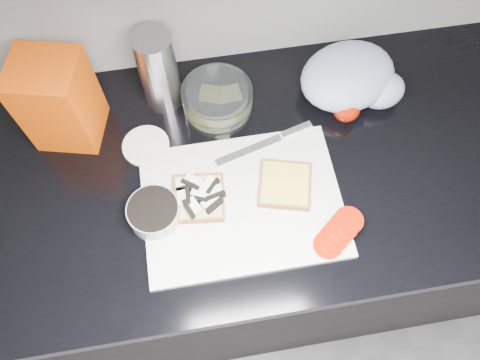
% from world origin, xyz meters
% --- Properties ---
extents(base_cabinet, '(3.50, 0.60, 0.86)m').
position_xyz_m(base_cabinet, '(0.00, 1.20, 0.43)').
color(base_cabinet, black).
rests_on(base_cabinet, ground).
extents(countertop, '(3.50, 0.64, 0.04)m').
position_xyz_m(countertop, '(0.00, 1.20, 0.88)').
color(countertop, black).
rests_on(countertop, base_cabinet).
extents(cutting_board, '(0.40, 0.30, 0.01)m').
position_xyz_m(cutting_board, '(0.00, 1.11, 0.91)').
color(cutting_board, white).
rests_on(cutting_board, countertop).
extents(bread_left, '(0.12, 0.12, 0.03)m').
position_xyz_m(bread_left, '(-0.08, 1.13, 0.92)').
color(bread_left, beige).
rests_on(bread_left, cutting_board).
extents(bread_right, '(0.13, 0.13, 0.02)m').
position_xyz_m(bread_right, '(0.09, 1.13, 0.92)').
color(bread_right, beige).
rests_on(bread_right, cutting_board).
extents(tomato_slices, '(0.12, 0.11, 0.02)m').
position_xyz_m(tomato_slices, '(0.17, 1.01, 0.92)').
color(tomato_slices, '#A11803').
rests_on(tomato_slices, cutting_board).
extents(knife, '(0.22, 0.08, 0.01)m').
position_xyz_m(knife, '(0.10, 1.24, 0.92)').
color(knife, silver).
rests_on(knife, cutting_board).
extents(seed_tub, '(0.10, 0.10, 0.05)m').
position_xyz_m(seed_tub, '(-0.17, 1.11, 0.93)').
color(seed_tub, '#A3A8A8').
rests_on(seed_tub, countertop).
extents(tub_lid, '(0.12, 0.12, 0.01)m').
position_xyz_m(tub_lid, '(-0.18, 1.28, 0.90)').
color(tub_lid, white).
rests_on(tub_lid, countertop).
extents(glass_bowl, '(0.16, 0.16, 0.06)m').
position_xyz_m(glass_bowl, '(-0.01, 1.35, 0.93)').
color(glass_bowl, silver).
rests_on(glass_bowl, countertop).
extents(bread_bag, '(0.16, 0.15, 0.21)m').
position_xyz_m(bread_bag, '(-0.33, 1.35, 1.00)').
color(bread_bag, '#FC4404').
rests_on(bread_bag, countertop).
extents(steel_canister, '(0.08, 0.08, 0.20)m').
position_xyz_m(steel_canister, '(-0.13, 1.40, 1.00)').
color(steel_canister, '#AFAEB3').
rests_on(steel_canister, countertop).
extents(grocery_bag, '(0.27, 0.24, 0.10)m').
position_xyz_m(grocery_bag, '(0.29, 1.35, 0.95)').
color(grocery_bag, '#AEC0D6').
rests_on(grocery_bag, countertop).
extents(whole_tomatoes, '(0.06, 0.06, 0.06)m').
position_xyz_m(whole_tomatoes, '(0.26, 1.28, 0.93)').
color(whole_tomatoes, '#A11803').
rests_on(whole_tomatoes, countertop).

